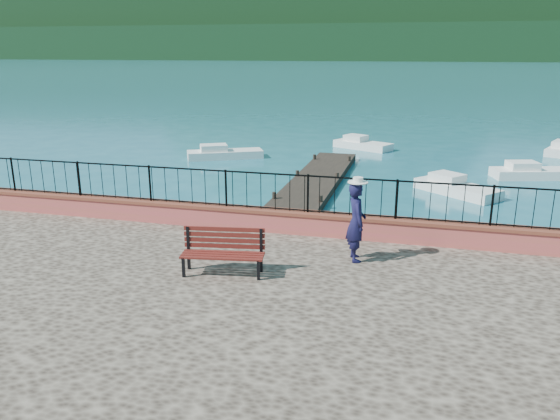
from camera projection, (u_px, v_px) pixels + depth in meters
The scene contains 14 objects.
ground at pixel (283, 349), 10.94m from camera, with size 2000.00×2000.00×0.00m, color #19596B.
parapet at pixel (319, 224), 13.95m from camera, with size 28.00×0.46×0.58m, color #BD444C.
railing at pixel (320, 195), 13.74m from camera, with size 27.00×0.05×0.95m, color black.
dock at pixel (308, 191), 22.52m from camera, with size 2.00×16.00×0.30m, color #2D231C.
far_forest at pixel (423, 43), 286.85m from camera, with size 900.00×60.00×18.00m, color black.
foothills at pixel (426, 22), 338.86m from camera, with size 900.00×120.00×44.00m, color black.
park_bench at pixel (223, 261), 11.51m from camera, with size 1.81×0.83×0.97m.
person at pixel (356, 222), 12.11m from camera, with size 0.65×0.43×1.79m, color #121133.
hat at pixel (358, 180), 11.83m from camera, with size 0.44×0.44×0.12m, color white.
boat_0 at pixel (231, 220), 17.91m from camera, with size 3.75×1.30×0.80m, color silver.
boat_1 at pixel (457, 185), 22.56m from camera, with size 3.56×1.30×0.80m, color white.
boat_2 at pixel (534, 170), 25.37m from camera, with size 3.73×1.30×0.80m, color white.
boat_3 at pixel (225, 151), 30.02m from camera, with size 4.09×1.30×0.80m, color silver.
boat_4 at pixel (363, 142), 32.87m from camera, with size 3.51×1.30×0.80m, color white.
Camera 1 is at (2.37, -9.41, 5.78)m, focal length 35.00 mm.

